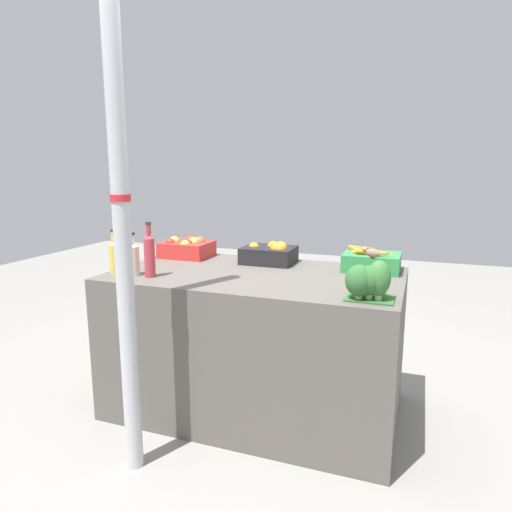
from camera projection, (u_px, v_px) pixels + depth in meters
ground_plane at (256, 406)px, 2.80m from camera, size 10.00×10.00×0.00m
market_table at (256, 341)px, 2.72m from camera, size 1.65×0.94×0.84m
support_pole at (122, 224)px, 2.02m from camera, size 0.09×0.09×2.38m
apple_crate at (187, 248)px, 3.11m from camera, size 0.32×0.26×0.14m
orange_crate at (270, 253)px, 2.91m from camera, size 0.32×0.26×0.14m
carrot_crate at (372, 261)px, 2.69m from camera, size 0.32×0.26×0.14m
broccoli_pile at (369, 280)px, 2.09m from camera, size 0.22×0.20×0.19m
juice_bottle_golden at (115, 256)px, 2.61m from camera, size 0.06×0.06×0.26m
juice_bottle_cloudy at (132, 258)px, 2.57m from camera, size 0.08×0.08×0.25m
juice_bottle_ruby at (150, 254)px, 2.52m from camera, size 0.06×0.06×0.31m
sparrow_bird at (372, 253)px, 2.07m from camera, size 0.13×0.07×0.05m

